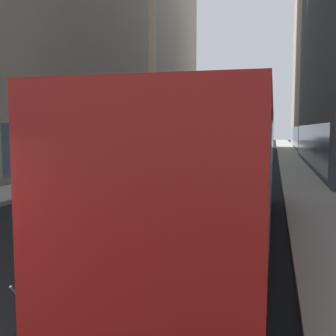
{
  "coord_description": "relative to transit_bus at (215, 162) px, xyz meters",
  "views": [
    {
      "loc": [
        4.1,
        -2.51,
        2.54
      ],
      "look_at": [
        1.12,
        9.01,
        1.4
      ],
      "focal_mm": 43.7,
      "sensor_mm": 36.0,
      "label": 1
    }
  ],
  "objects": [
    {
      "name": "ground_plane",
      "position": [
        -2.8,
        28.17,
        -1.78
      ],
      "size": [
        120.0,
        120.0,
        0.0
      ],
      "primitive_type": "plane",
      "color": "black"
    },
    {
      "name": "sidewalk_left",
      "position": [
        -8.5,
        28.17,
        -1.7
      ],
      "size": [
        2.4,
        110.0,
        0.15
      ],
      "primitive_type": "cube",
      "color": "#ADA89E",
      "rests_on": "ground"
    },
    {
      "name": "sidewalk_right",
      "position": [
        2.9,
        28.17,
        -1.7
      ],
      "size": [
        2.4,
        110.0,
        0.15
      ],
      "primitive_type": "cube",
      "color": "#ADA89E",
      "rests_on": "ground"
    },
    {
      "name": "building_left_far",
      "position": [
        -14.7,
        40.06,
        15.03
      ],
      "size": [
        9.58,
        20.97,
        33.63
      ],
      "color": "#B2A893",
      "rests_on": "ground"
    },
    {
      "name": "transit_bus",
      "position": [
        0.0,
        0.0,
        0.0
      ],
      "size": [
        2.78,
        11.53,
        3.05
      ],
      "color": "red",
      "rests_on": "ground"
    },
    {
      "name": "car_red_coupe",
      "position": [
        -4.0,
        9.41,
        -0.95
      ],
      "size": [
        1.87,
        4.75,
        1.62
      ],
      "color": "red",
      "rests_on": "ground"
    },
    {
      "name": "car_white_van",
      "position": [
        -5.6,
        34.88,
        -0.95
      ],
      "size": [
        1.93,
        4.73,
        1.62
      ],
      "color": "silver",
      "rests_on": "ground"
    },
    {
      "name": "car_black_suv",
      "position": [
        0.0,
        40.54,
        -0.95
      ],
      "size": [
        1.88,
        4.56,
        1.62
      ],
      "color": "black",
      "rests_on": "ground"
    },
    {
      "name": "car_blue_hatchback",
      "position": [
        -1.6,
        8.85,
        -0.95
      ],
      "size": [
        1.93,
        4.51,
        1.62
      ],
      "color": "#4C6BB7",
      "rests_on": "ground"
    },
    {
      "name": "box_truck",
      "position": [
        -5.6,
        22.65,
        -0.11
      ],
      "size": [
        2.3,
        7.5,
        3.05
      ],
      "color": "#A51919",
      "rests_on": "ground"
    },
    {
      "name": "dalmatian_dog",
      "position": [
        -1.71,
        -4.71,
        -1.26
      ],
      "size": [
        0.22,
        0.96,
        0.72
      ],
      "color": "white",
      "rests_on": "ground"
    }
  ]
}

